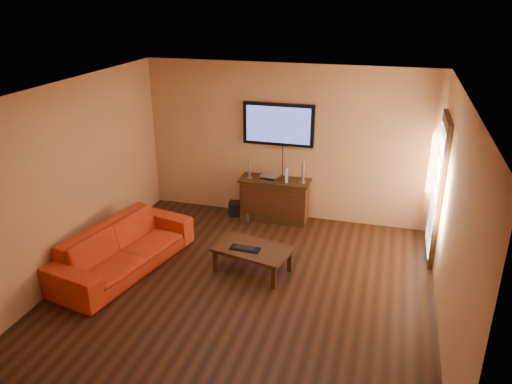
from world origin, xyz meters
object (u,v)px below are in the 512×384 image
at_px(media_console, 275,199).
at_px(av_receiver, 270,177).
at_px(game_console, 287,176).
at_px(subwoofer, 236,208).
at_px(keyboard, 245,248).
at_px(speaker_left, 250,170).
at_px(coffee_table, 253,251).
at_px(sofa, 123,241).
at_px(television, 278,124).
at_px(bottle, 247,219).
at_px(speaker_right, 303,173).

bearing_deg(media_console, av_receiver, -179.40).
bearing_deg(game_console, subwoofer, 170.65).
height_order(av_receiver, keyboard, av_receiver).
distance_m(speaker_left, game_console, 0.66).
height_order(speaker_left, subwoofer, speaker_left).
relative_size(coffee_table, game_console, 5.52).
relative_size(coffee_table, sofa, 0.52).
relative_size(television, speaker_left, 3.74).
bearing_deg(keyboard, sofa, -168.12).
height_order(speaker_left, game_console, speaker_left).
relative_size(speaker_left, keyboard, 0.76).
height_order(av_receiver, game_console, game_console).
relative_size(game_console, keyboard, 0.49).
distance_m(subwoofer, bottle, 0.45).
bearing_deg(subwoofer, coffee_table, -76.19).
distance_m(television, bottle, 1.71).
relative_size(television, bottle, 5.89).
bearing_deg(media_console, coffee_table, -86.30).
bearing_deg(coffee_table, subwoofer, 114.96).
height_order(coffee_table, keyboard, keyboard).
xyz_separation_m(coffee_table, game_console, (0.10, 1.78, 0.53)).
relative_size(television, keyboard, 2.83).
relative_size(sofa, keyboard, 5.22).
relative_size(coffee_table, bottle, 5.60).
relative_size(media_console, television, 1.00).
relative_size(av_receiver, subwoofer, 1.32).
bearing_deg(av_receiver, sofa, -117.97).
xyz_separation_m(speaker_left, game_console, (0.66, 0.00, -0.05)).
height_order(speaker_left, speaker_right, speaker_right).
distance_m(speaker_left, speaker_right, 0.93).
relative_size(media_console, bottle, 5.86).
xyz_separation_m(coffee_table, speaker_left, (-0.56, 1.77, 0.57)).
distance_m(sofa, subwoofer, 2.46).
relative_size(coffee_table, keyboard, 2.70).
bearing_deg(speaker_left, game_console, 0.39).
relative_size(speaker_left, bottle, 1.58).
height_order(television, sofa, television).
distance_m(television, av_receiver, 0.92).
bearing_deg(speaker_left, subwoofer, 173.83).
height_order(coffee_table, speaker_right, speaker_right).
relative_size(television, subwoofer, 5.07).
distance_m(television, sofa, 3.21).
bearing_deg(media_console, television, 90.00).
height_order(media_console, speaker_left, speaker_left).
bearing_deg(television, speaker_left, -152.77).
bearing_deg(speaker_right, sofa, -134.50).
height_order(sofa, subwoofer, sofa).
bearing_deg(subwoofer, television, 4.29).
bearing_deg(game_console, speaker_right, -3.24).
bearing_deg(speaker_left, speaker_right, 1.62).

